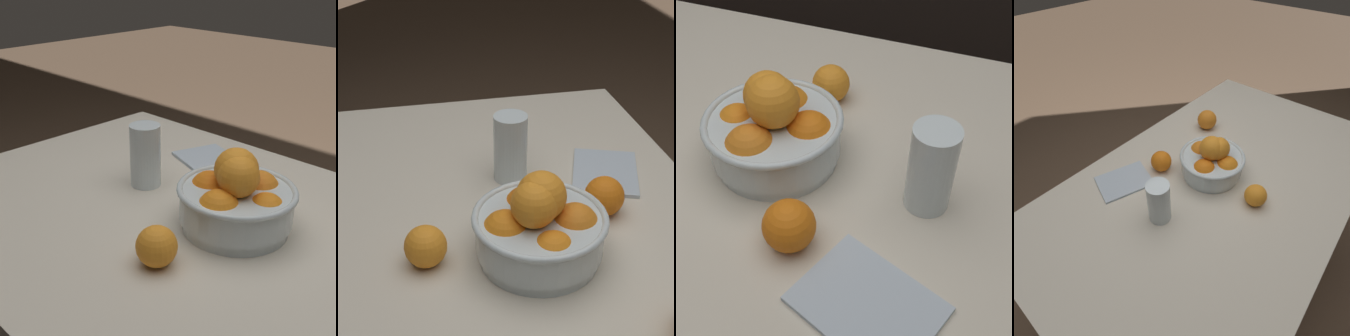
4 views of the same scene
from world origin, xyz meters
TOP-DOWN VIEW (x-y plane):
  - dining_table at (0.00, 0.00)m, footprint 1.37×0.83m
  - fruit_bowl at (0.01, -0.04)m, footprint 0.23×0.23m
  - juice_glass at (0.27, -0.04)m, footprint 0.07×0.07m
  - orange_loose_front at (0.03, 0.15)m, footprint 0.07×0.07m
  - orange_loose_aside at (0.11, -0.19)m, footprint 0.08×0.08m
  - napkin at (0.25, -0.25)m, footprint 0.21×0.19m

SIDE VIEW (x-z plane):
  - dining_table at x=0.00m, z-range 0.29..1.02m
  - napkin at x=0.25m, z-range 0.73..0.74m
  - orange_loose_front at x=0.03m, z-range 0.73..0.81m
  - orange_loose_aside at x=0.11m, z-range 0.73..0.81m
  - fruit_bowl at x=0.01m, z-range 0.71..0.88m
  - juice_glass at x=0.27m, z-range 0.73..0.87m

